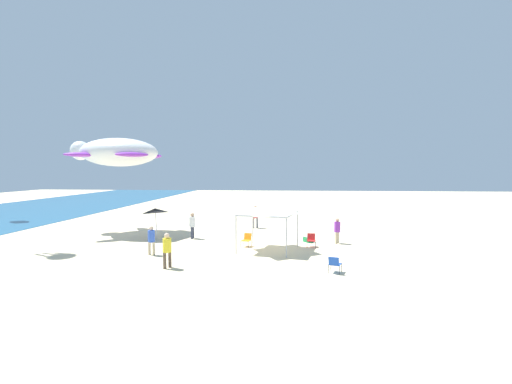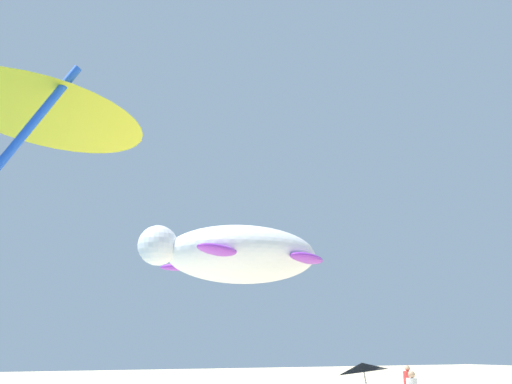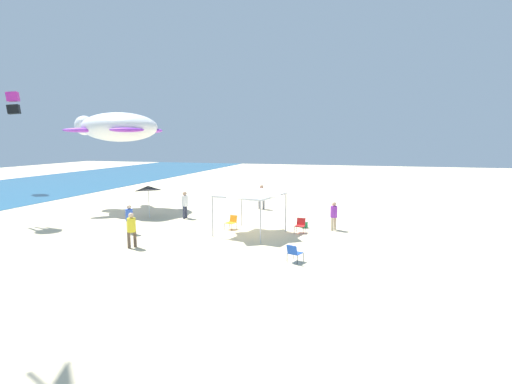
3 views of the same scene
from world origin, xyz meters
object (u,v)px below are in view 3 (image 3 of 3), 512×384
(beach_umbrella, at_px, (148,188))
(person_far_stroller, at_px, (131,227))
(folding_chair_right_of_tent, at_px, (300,224))
(cooler_box, at_px, (302,224))
(canopy_tent, at_px, (250,191))
(folding_chair_near_cooler, at_px, (294,252))
(person_by_tent, at_px, (262,195))
(person_kite_handler, at_px, (129,217))
(person_near_umbrella, at_px, (185,203))
(kite_box_magenta, at_px, (13,103))
(kite_turtle_white, at_px, (118,127))
(folding_chair_facing_ocean, at_px, (232,221))
(person_watching_sky, at_px, (334,214))

(beach_umbrella, xyz_separation_m, person_far_stroller, (-7.15, -3.31, -0.97))
(folding_chair_right_of_tent, height_order, cooler_box, folding_chair_right_of_tent)
(beach_umbrella, xyz_separation_m, folding_chair_right_of_tent, (-1.67, -10.81, -1.53))
(canopy_tent, xyz_separation_m, beach_umbrella, (2.77, 8.11, -0.47))
(beach_umbrella, bearing_deg, folding_chair_near_cooler, -122.62)
(folding_chair_near_cooler, distance_m, person_by_tent, 13.42)
(person_kite_handler, height_order, person_far_stroller, person_far_stroller)
(person_kite_handler, bearing_deg, person_near_umbrella, -87.27)
(folding_chair_near_cooler, height_order, kite_box_magenta, kite_box_magenta)
(canopy_tent, distance_m, person_kite_handler, 7.02)
(kite_turtle_white, bearing_deg, folding_chair_facing_ocean, 162.58)
(person_watching_sky, height_order, person_near_umbrella, person_near_umbrella)
(folding_chair_near_cooler, bearing_deg, cooler_box, -63.09)
(beach_umbrella, height_order, cooler_box, beach_umbrella)
(person_kite_handler, distance_m, kite_box_magenta, 26.32)
(folding_chair_right_of_tent, height_order, person_kite_handler, person_kite_handler)
(folding_chair_near_cooler, xyz_separation_m, person_near_umbrella, (7.65, 8.89, 0.61))
(folding_chair_right_of_tent, xyz_separation_m, kite_turtle_white, (4.18, 14.73, 5.77))
(folding_chair_facing_ocean, bearing_deg, kite_box_magenta, 174.69)
(canopy_tent, bearing_deg, kite_turtle_white, 66.31)
(beach_umbrella, xyz_separation_m, kite_turtle_white, (2.51, 3.92, 4.24))
(person_kite_handler, height_order, kite_box_magenta, kite_box_magenta)
(person_by_tent, bearing_deg, person_watching_sky, -40.93)
(person_far_stroller, bearing_deg, folding_chair_facing_ocean, -179.33)
(folding_chair_near_cooler, height_order, person_by_tent, person_by_tent)
(beach_umbrella, distance_m, folding_chair_facing_ocean, 7.14)
(beach_umbrella, height_order, folding_chair_facing_ocean, beach_umbrella)
(person_kite_handler, bearing_deg, person_by_tent, -102.85)
(person_watching_sky, distance_m, person_near_umbrella, 10.06)
(folding_chair_facing_ocean, height_order, person_near_umbrella, person_near_umbrella)
(person_near_umbrella, xyz_separation_m, kite_turtle_white, (2.20, 6.50, 5.16))
(person_far_stroller, height_order, kite_turtle_white, kite_turtle_white)
(canopy_tent, xyz_separation_m, person_watching_sky, (2.23, -4.49, -1.48))
(person_kite_handler, bearing_deg, beach_umbrella, -56.96)
(beach_umbrella, relative_size, kite_box_magenta, 1.06)
(folding_chair_right_of_tent, bearing_deg, folding_chair_near_cooler, -79.49)
(cooler_box, height_order, kite_turtle_white, kite_turtle_white)
(kite_turtle_white, bearing_deg, beach_umbrella, 152.48)
(canopy_tent, bearing_deg, cooler_box, -45.92)
(beach_umbrella, relative_size, person_kite_handler, 1.41)
(person_watching_sky, bearing_deg, person_near_umbrella, 112.70)
(folding_chair_right_of_tent, bearing_deg, kite_box_magenta, 165.68)
(cooler_box, xyz_separation_m, person_far_stroller, (-6.90, 7.40, 0.83))
(folding_chair_near_cooler, relative_size, person_kite_handler, 0.49)
(person_far_stroller, height_order, kite_box_magenta, kite_box_magenta)
(canopy_tent, distance_m, person_by_tent, 8.19)
(folding_chair_facing_ocean, bearing_deg, beach_umbrella, -179.94)
(kite_turtle_white, bearing_deg, canopy_tent, 161.46)
(canopy_tent, relative_size, person_by_tent, 2.02)
(folding_chair_right_of_tent, bearing_deg, person_watching_sky, 36.17)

